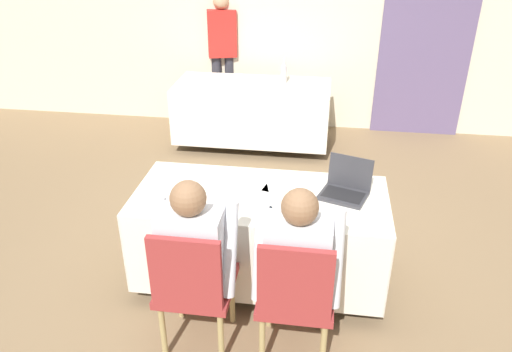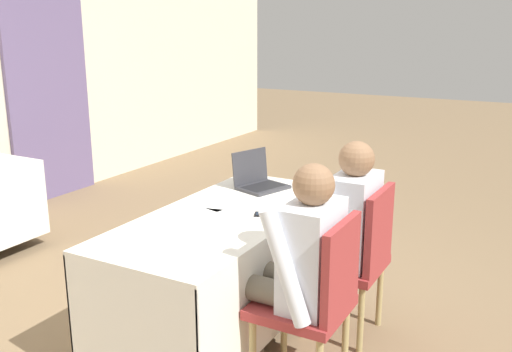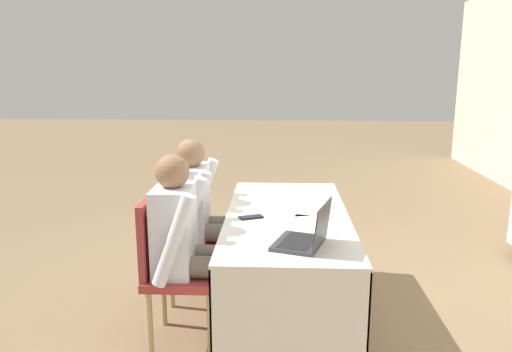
{
  "view_description": "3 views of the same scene",
  "coord_description": "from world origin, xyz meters",
  "px_view_note": "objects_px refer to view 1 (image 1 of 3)",
  "views": [
    {
      "loc": [
        0.39,
        -2.88,
        2.42
      ],
      "look_at": [
        0.0,
        -0.2,
        0.98
      ],
      "focal_mm": 35.0,
      "sensor_mm": 36.0,
      "label": 1
    },
    {
      "loc": [
        -2.65,
        -1.66,
        1.78
      ],
      "look_at": [
        0.0,
        -0.2,
        0.98
      ],
      "focal_mm": 40.0,
      "sensor_mm": 36.0,
      "label": 2
    },
    {
      "loc": [
        3.07,
        -0.06,
        1.67
      ],
      "look_at": [
        0.0,
        -0.2,
        0.98
      ],
      "focal_mm": 35.0,
      "sensor_mm": 36.0,
      "label": 3
    }
  ],
  "objects_px": {
    "laptop": "(345,189)",
    "chair_near_right": "(295,294)",
    "person_checkered_shirt": "(196,251)",
    "person_white_shirt": "(298,261)",
    "cell_phone": "(269,213)",
    "chair_near_left": "(193,284)",
    "water_bottle": "(284,71)",
    "person_red_shirt": "(223,51)"
  },
  "relations": [
    {
      "from": "cell_phone",
      "to": "water_bottle",
      "type": "bearing_deg",
      "value": 70.22
    },
    {
      "from": "person_red_shirt",
      "to": "water_bottle",
      "type": "bearing_deg",
      "value": -50.98
    },
    {
      "from": "water_bottle",
      "to": "laptop",
      "type": "bearing_deg",
      "value": -74.99
    },
    {
      "from": "cell_phone",
      "to": "person_red_shirt",
      "type": "xyz_separation_m",
      "value": [
        -0.98,
        3.31,
        0.18
      ]
    },
    {
      "from": "laptop",
      "to": "chair_near_left",
      "type": "bearing_deg",
      "value": -119.59
    },
    {
      "from": "person_checkered_shirt",
      "to": "person_white_shirt",
      "type": "height_order",
      "value": "same"
    },
    {
      "from": "chair_near_right",
      "to": "laptop",
      "type": "bearing_deg",
      "value": -108.77
    },
    {
      "from": "cell_phone",
      "to": "water_bottle",
      "type": "relative_size",
      "value": 0.59
    },
    {
      "from": "laptop",
      "to": "person_red_shirt",
      "type": "distance_m",
      "value": 3.33
    },
    {
      "from": "water_bottle",
      "to": "person_white_shirt",
      "type": "relative_size",
      "value": 0.24
    },
    {
      "from": "laptop",
      "to": "person_checkered_shirt",
      "type": "bearing_deg",
      "value": -123.59
    },
    {
      "from": "chair_near_left",
      "to": "cell_phone",
      "type": "bearing_deg",
      "value": -129.55
    },
    {
      "from": "chair_near_left",
      "to": "person_red_shirt",
      "type": "height_order",
      "value": "person_red_shirt"
    },
    {
      "from": "cell_phone",
      "to": "chair_near_right",
      "type": "relative_size",
      "value": 0.18
    },
    {
      "from": "person_checkered_shirt",
      "to": "person_white_shirt",
      "type": "distance_m",
      "value": 0.6
    },
    {
      "from": "laptop",
      "to": "chair_near_right",
      "type": "bearing_deg",
      "value": -90.58
    },
    {
      "from": "chair_near_right",
      "to": "person_white_shirt",
      "type": "relative_size",
      "value": 0.78
    },
    {
      "from": "chair_near_right",
      "to": "person_red_shirt",
      "type": "xyz_separation_m",
      "value": [
        -1.19,
        3.78,
        0.41
      ]
    },
    {
      "from": "person_checkered_shirt",
      "to": "chair_near_left",
      "type": "bearing_deg",
      "value": 90.0
    },
    {
      "from": "person_checkered_shirt",
      "to": "cell_phone",
      "type": "bearing_deg",
      "value": -136.65
    },
    {
      "from": "chair_near_left",
      "to": "person_white_shirt",
      "type": "relative_size",
      "value": 0.78
    },
    {
      "from": "water_bottle",
      "to": "person_white_shirt",
      "type": "xyz_separation_m",
      "value": [
        0.38,
        -3.1,
        -0.19
      ]
    },
    {
      "from": "laptop",
      "to": "water_bottle",
      "type": "xyz_separation_m",
      "value": [
        -0.65,
        2.42,
        0.08
      ]
    },
    {
      "from": "cell_phone",
      "to": "person_red_shirt",
      "type": "distance_m",
      "value": 3.45
    },
    {
      "from": "cell_phone",
      "to": "chair_near_right",
      "type": "distance_m",
      "value": 0.56
    },
    {
      "from": "cell_phone",
      "to": "person_white_shirt",
      "type": "xyz_separation_m",
      "value": [
        0.21,
        -0.37,
        -0.07
      ]
    },
    {
      "from": "chair_near_left",
      "to": "chair_near_right",
      "type": "distance_m",
      "value": 0.6
    },
    {
      "from": "chair_near_left",
      "to": "person_checkered_shirt",
      "type": "bearing_deg",
      "value": -90.0
    },
    {
      "from": "cell_phone",
      "to": "person_red_shirt",
      "type": "height_order",
      "value": "person_red_shirt"
    },
    {
      "from": "chair_near_right",
      "to": "person_checkered_shirt",
      "type": "relative_size",
      "value": 0.78
    },
    {
      "from": "cell_phone",
      "to": "chair_near_right",
      "type": "bearing_deg",
      "value": -89.31
    },
    {
      "from": "person_white_shirt",
      "to": "person_red_shirt",
      "type": "distance_m",
      "value": 3.87
    },
    {
      "from": "water_bottle",
      "to": "person_checkered_shirt",
      "type": "xyz_separation_m",
      "value": [
        -0.21,
        -3.1,
        -0.19
      ]
    },
    {
      "from": "laptop",
      "to": "chair_near_right",
      "type": "relative_size",
      "value": 0.41
    },
    {
      "from": "person_red_shirt",
      "to": "chair_near_left",
      "type": "bearing_deg",
      "value": -96.57
    },
    {
      "from": "laptop",
      "to": "water_bottle",
      "type": "height_order",
      "value": "water_bottle"
    },
    {
      "from": "laptop",
      "to": "person_white_shirt",
      "type": "bearing_deg",
      "value": -93.2
    },
    {
      "from": "cell_phone",
      "to": "chair_near_left",
      "type": "distance_m",
      "value": 0.65
    },
    {
      "from": "chair_near_right",
      "to": "person_white_shirt",
      "type": "distance_m",
      "value": 0.19
    },
    {
      "from": "cell_phone",
      "to": "water_bottle",
      "type": "height_order",
      "value": "water_bottle"
    },
    {
      "from": "laptop",
      "to": "person_white_shirt",
      "type": "height_order",
      "value": "person_white_shirt"
    },
    {
      "from": "laptop",
      "to": "cell_phone",
      "type": "xyz_separation_m",
      "value": [
        -0.48,
        -0.31,
        -0.04
      ]
    }
  ]
}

